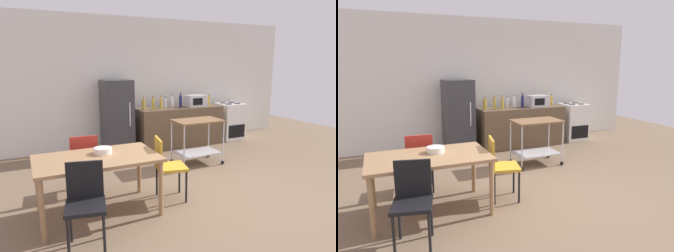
% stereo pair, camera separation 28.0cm
% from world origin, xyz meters
% --- Properties ---
extents(ground_plane, '(12.00, 12.00, 0.00)m').
position_xyz_m(ground_plane, '(0.00, 0.00, 0.00)').
color(ground_plane, brown).
extents(back_wall, '(8.40, 0.12, 2.90)m').
position_xyz_m(back_wall, '(0.00, 3.20, 1.45)').
color(back_wall, silver).
rests_on(back_wall, ground_plane).
extents(kitchen_counter, '(2.00, 0.64, 0.90)m').
position_xyz_m(kitchen_counter, '(0.90, 2.60, 0.45)').
color(kitchen_counter, brown).
rests_on(kitchen_counter, ground_plane).
extents(dining_table, '(1.50, 0.90, 0.75)m').
position_xyz_m(dining_table, '(-1.59, 0.09, 0.67)').
color(dining_table, '#A37A51').
rests_on(dining_table, ground_plane).
extents(chair_red, '(0.43, 0.43, 0.89)m').
position_xyz_m(chair_red, '(-1.63, 0.79, 0.52)').
color(chair_red, '#B72D23').
rests_on(chair_red, ground_plane).
extents(chair_black, '(0.48, 0.48, 0.89)m').
position_xyz_m(chair_black, '(-1.87, -0.57, 0.52)').
color(chair_black, black).
rests_on(chair_black, ground_plane).
extents(chair_mustard, '(0.47, 0.47, 0.89)m').
position_xyz_m(chair_mustard, '(-0.63, 0.08, 0.52)').
color(chair_mustard, gold).
rests_on(chair_mustard, ground_plane).
extents(stove_oven, '(0.60, 0.61, 0.92)m').
position_xyz_m(stove_oven, '(2.35, 2.62, 0.45)').
color(stove_oven, white).
rests_on(stove_oven, ground_plane).
extents(refrigerator, '(0.60, 0.63, 1.55)m').
position_xyz_m(refrigerator, '(-0.55, 2.70, 0.78)').
color(refrigerator, '#333338').
rests_on(refrigerator, ground_plane).
extents(kitchen_cart, '(0.91, 0.57, 0.85)m').
position_xyz_m(kitchen_cart, '(0.57, 1.25, 0.57)').
color(kitchen_cart, brown).
rests_on(kitchen_cart, ground_plane).
extents(bottle_soda, '(0.08, 0.08, 0.27)m').
position_xyz_m(bottle_soda, '(0.03, 2.63, 1.01)').
color(bottle_soda, gold).
rests_on(bottle_soda, kitchen_counter).
extents(bottle_vinegar, '(0.06, 0.06, 0.29)m').
position_xyz_m(bottle_vinegar, '(0.22, 2.53, 1.02)').
color(bottle_vinegar, gold).
rests_on(bottle_vinegar, kitchen_counter).
extents(bottle_sparkling_water, '(0.06, 0.06, 0.29)m').
position_xyz_m(bottle_sparkling_water, '(0.40, 2.52, 1.02)').
color(bottle_sparkling_water, gold).
rests_on(bottle_sparkling_water, kitchen_counter).
extents(bottle_hot_sauce, '(0.08, 0.08, 0.24)m').
position_xyz_m(bottle_hot_sauce, '(0.59, 2.69, 1.00)').
color(bottle_hot_sauce, silver).
rests_on(bottle_hot_sauce, kitchen_counter).
extents(bottle_sesame_oil, '(0.07, 0.07, 0.28)m').
position_xyz_m(bottle_sesame_oil, '(0.75, 2.67, 1.02)').
color(bottle_sesame_oil, silver).
rests_on(bottle_sesame_oil, kitchen_counter).
extents(bottle_soy_sauce, '(0.07, 0.07, 0.32)m').
position_xyz_m(bottle_soy_sauce, '(0.91, 2.57, 1.04)').
color(bottle_soy_sauce, navy).
rests_on(bottle_soy_sauce, kitchen_counter).
extents(microwave, '(0.46, 0.35, 0.26)m').
position_xyz_m(microwave, '(1.30, 2.56, 1.03)').
color(microwave, silver).
rests_on(microwave, kitchen_counter).
extents(bottle_olive_oil, '(0.07, 0.07, 0.26)m').
position_xyz_m(bottle_olive_oil, '(1.69, 2.61, 1.01)').
color(bottle_olive_oil, gold).
rests_on(bottle_olive_oil, kitchen_counter).
extents(fruit_bowl, '(0.23, 0.23, 0.08)m').
position_xyz_m(fruit_bowl, '(-1.48, 0.20, 0.79)').
color(fruit_bowl, white).
rests_on(fruit_bowl, dining_table).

